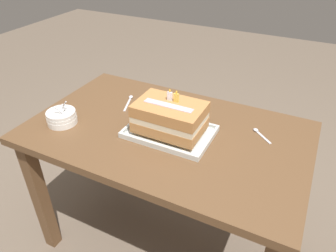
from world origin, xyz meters
TOP-DOWN VIEW (x-y plane):
  - ground_plane at (0.00, 0.00)m, footprint 8.00×8.00m
  - dining_table at (0.00, 0.00)m, footprint 1.22×0.74m
  - foil_tray at (0.03, -0.02)m, footprint 0.36×0.25m
  - birthday_cake at (0.03, -0.02)m, footprint 0.28×0.19m
  - bowl_stack at (-0.45, -0.16)m, footprint 0.13×0.13m
  - serving_spoon_near_tray at (-0.29, 0.16)m, footprint 0.06×0.15m
  - serving_spoon_by_bowls at (0.37, 0.15)m, footprint 0.10×0.09m

SIDE VIEW (x-z plane):
  - ground_plane at x=0.00m, z-range 0.00..0.00m
  - dining_table at x=0.00m, z-range 0.26..1.00m
  - serving_spoon_by_bowls at x=0.37m, z-range 0.73..0.74m
  - serving_spoon_near_tray at x=-0.29m, z-range 0.73..0.75m
  - foil_tray at x=0.03m, z-range 0.73..0.75m
  - bowl_stack at x=-0.45m, z-range 0.71..0.82m
  - birthday_cake at x=0.03m, z-range 0.73..0.91m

